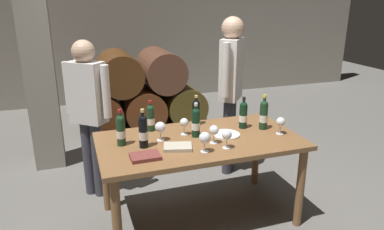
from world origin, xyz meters
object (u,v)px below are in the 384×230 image
(wine_bottle_4, at_px, (151,118))
(wine_bottle_5, at_px, (264,115))
(dining_table, at_px, (200,149))
(serving_plate, at_px, (226,134))
(wine_glass_1, at_px, (160,128))
(wine_glass_4, at_px, (227,135))
(wine_glass_0, at_px, (281,122))
(wine_bottle_1, at_px, (196,122))
(wine_glass_3, at_px, (184,123))
(taster_seated_left, at_px, (88,106))
(wine_bottle_0, at_px, (121,130))
(wine_glass_2, at_px, (214,131))
(wine_bottle_6, at_px, (143,131))
(wine_glass_5, at_px, (205,138))
(tasting_notebook, at_px, (145,156))
(wine_bottle_3, at_px, (243,115))
(wine_bottle_2, at_px, (196,112))
(leather_ledger, at_px, (178,147))
(sommelier_presenting, at_px, (231,82))

(wine_bottle_4, relative_size, wine_bottle_5, 0.87)
(dining_table, distance_m, serving_plate, 0.26)
(wine_glass_1, xyz_separation_m, wine_glass_4, (0.45, -0.32, -0.01))
(dining_table, height_order, wine_glass_0, wine_glass_0)
(serving_plate, bearing_deg, wine_bottle_1, 166.78)
(wine_glass_3, relative_size, taster_seated_left, 0.10)
(wine_bottle_0, distance_m, wine_glass_2, 0.75)
(wine_bottle_5, height_order, wine_glass_2, wine_bottle_5)
(wine_bottle_6, relative_size, wine_glass_5, 1.95)
(wine_bottle_0, xyz_separation_m, wine_glass_3, (0.55, 0.06, -0.02))
(wine_glass_0, xyz_separation_m, taster_seated_left, (-1.56, 0.84, 0.05))
(wine_glass_3, xyz_separation_m, tasting_notebook, (-0.42, -0.37, -0.09))
(wine_bottle_0, height_order, wine_bottle_1, wine_bottle_0)
(wine_glass_0, relative_size, wine_glass_1, 0.93)
(wine_glass_4, height_order, taster_seated_left, taster_seated_left)
(wine_bottle_3, height_order, serving_plate, wine_bottle_3)
(tasting_notebook, xyz_separation_m, serving_plate, (0.76, 0.23, -0.01))
(wine_bottle_4, bearing_deg, wine_glass_0, -23.04)
(wine_bottle_6, bearing_deg, wine_bottle_5, 3.22)
(wine_bottle_4, bearing_deg, wine_bottle_3, -14.09)
(wine_bottle_1, distance_m, serving_plate, 0.29)
(dining_table, height_order, wine_bottle_4, wine_bottle_4)
(wine_bottle_2, bearing_deg, wine_bottle_1, -109.87)
(wine_bottle_2, height_order, serving_plate, wine_bottle_2)
(wine_bottle_0, relative_size, wine_bottle_2, 1.07)
(wine_bottle_3, relative_size, serving_plate, 1.22)
(wine_bottle_4, distance_m, wine_glass_0, 1.14)
(wine_bottle_2, distance_m, wine_bottle_6, 0.68)
(wine_bottle_2, distance_m, tasting_notebook, 0.84)
(wine_glass_1, xyz_separation_m, wine_glass_3, (0.23, 0.06, -0.01))
(wine_glass_0, bearing_deg, taster_seated_left, 151.75)
(wine_bottle_0, xyz_separation_m, wine_bottle_1, (0.63, -0.01, -0.00))
(wine_bottle_5, height_order, tasting_notebook, wine_bottle_5)
(leather_ledger, bearing_deg, wine_bottle_1, 57.67)
(wine_glass_1, bearing_deg, taster_seated_left, 129.45)
(wine_glass_5, height_order, taster_seated_left, taster_seated_left)
(wine_glass_1, xyz_separation_m, tasting_notebook, (-0.19, -0.30, -0.10))
(wine_glass_1, bearing_deg, wine_bottle_3, 3.84)
(wine_bottle_3, distance_m, wine_glass_0, 0.34)
(wine_glass_4, distance_m, sommelier_presenting, 1.13)
(wine_bottle_3, bearing_deg, serving_plate, -151.11)
(serving_plate, bearing_deg, wine_bottle_4, 151.16)
(dining_table, distance_m, wine_bottle_4, 0.52)
(wine_glass_5, bearing_deg, dining_table, 78.29)
(wine_bottle_2, relative_size, serving_plate, 1.18)
(wine_bottle_4, relative_size, leather_ledger, 1.27)
(wine_glass_3, bearing_deg, wine_glass_0, -17.67)
(wine_bottle_4, bearing_deg, wine_bottle_6, -111.33)
(wine_bottle_5, xyz_separation_m, wine_glass_0, (0.08, -0.16, -0.03))
(wine_glass_0, xyz_separation_m, wine_glass_3, (-0.80, 0.25, -0.00))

